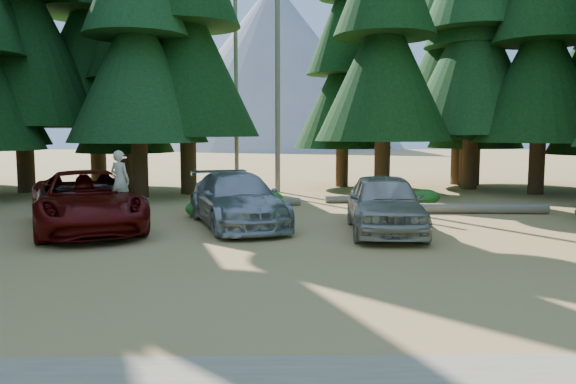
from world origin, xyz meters
name	(u,v)px	position (x,y,z in m)	size (l,w,h in m)	color
ground	(237,266)	(0.00, 0.00, 0.00)	(160.00, 160.00, 0.00)	tan
forest_belt_north	(261,191)	(0.00, 15.00, 0.00)	(36.00, 7.00, 22.00)	black
snag_front	(277,60)	(0.80, 14.50, 6.00)	(0.24, 0.24, 12.00)	slate
snag_back	(236,86)	(-1.20, 16.00, 5.00)	(0.20, 0.20, 10.00)	slate
mountain_peak	(259,75)	(-2.59, 88.23, 12.71)	(48.00, 50.00, 28.00)	gray
red_pickup	(86,201)	(-4.58, 4.38, 0.84)	(2.78, 6.03, 1.68)	#580907
silver_minivan_center	(237,200)	(-0.38, 5.03, 0.78)	(2.18, 5.36, 1.55)	#A5A8AD
silver_minivan_right	(385,203)	(3.77, 3.84, 0.82)	(1.93, 4.79, 1.63)	#AEA89B
frisbee_player	(120,180)	(-3.49, 3.93, 1.46)	(0.70, 0.60, 1.63)	beige
log_left	(248,203)	(-0.30, 9.24, 0.14)	(0.29, 0.29, 4.00)	slate
log_mid	(368,199)	(4.37, 10.50, 0.14)	(0.28, 0.28, 3.40)	slate
log_right	(467,208)	(7.27, 7.43, 0.17)	(0.35, 0.35, 5.45)	slate
shrub_left	(95,204)	(-5.59, 8.20, 0.24)	(0.89, 0.89, 0.49)	#1D5D1C
shrub_center_left	(200,209)	(-1.71, 6.80, 0.27)	(0.98, 0.98, 0.54)	#1D5D1C
shrub_center_right	(271,198)	(0.55, 10.00, 0.25)	(0.91, 0.91, 0.50)	#1D5D1C
shrub_right	(273,205)	(0.65, 7.83, 0.26)	(0.93, 0.93, 0.51)	#1D5D1C
shrub_far_right	(425,197)	(6.47, 9.80, 0.30)	(1.08, 1.08, 0.59)	#1D5D1C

